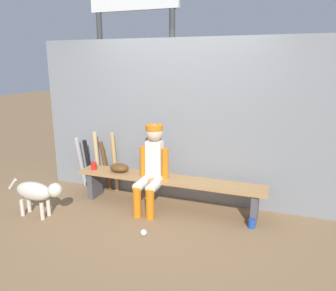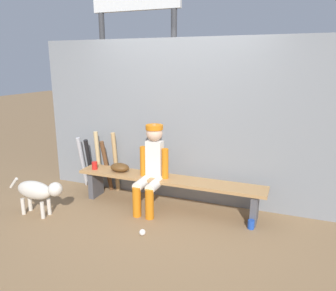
% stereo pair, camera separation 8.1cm
% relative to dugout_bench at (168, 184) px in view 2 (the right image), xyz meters
% --- Properties ---
extents(ground_plane, '(30.00, 30.00, 0.00)m').
position_rel_dugout_bench_xyz_m(ground_plane, '(0.00, 0.00, -0.34)').
color(ground_plane, olive).
extents(chainlink_fence, '(4.25, 0.03, 2.26)m').
position_rel_dugout_bench_xyz_m(chainlink_fence, '(0.00, 0.38, 0.79)').
color(chainlink_fence, gray).
rests_on(chainlink_fence, ground_plane).
extents(dugout_bench, '(2.60, 0.36, 0.43)m').
position_rel_dugout_bench_xyz_m(dugout_bench, '(0.00, 0.00, 0.00)').
color(dugout_bench, '#AD7F4C').
rests_on(dugout_bench, ground_plane).
extents(player_seated, '(0.41, 0.55, 1.15)m').
position_rel_dugout_bench_xyz_m(player_seated, '(-0.19, -0.11, 0.28)').
color(player_seated, silver).
rests_on(player_seated, ground_plane).
extents(baseball_glove, '(0.28, 0.20, 0.12)m').
position_rel_dugout_bench_xyz_m(baseball_glove, '(-0.74, 0.00, 0.15)').
color(baseball_glove, '#593819').
rests_on(baseball_glove, dugout_bench).
extents(bat_wood_tan, '(0.07, 0.16, 0.93)m').
position_rel_dugout_bench_xyz_m(bat_wood_tan, '(-0.97, 0.28, 0.12)').
color(bat_wood_tan, tan).
rests_on(bat_wood_tan, ground_plane).
extents(bat_wood_dark, '(0.10, 0.24, 0.82)m').
position_rel_dugout_bench_xyz_m(bat_wood_dark, '(-1.08, 0.21, 0.07)').
color(bat_wood_dark, brown).
rests_on(bat_wood_dark, ground_plane).
extents(bat_wood_natural, '(0.07, 0.14, 0.93)m').
position_rel_dugout_bench_xyz_m(bat_wood_natural, '(-1.25, 0.25, 0.12)').
color(bat_wood_natural, tan).
rests_on(bat_wood_natural, ground_plane).
extents(bat_aluminum_black, '(0.11, 0.26, 0.80)m').
position_rel_dugout_bench_xyz_m(bat_aluminum_black, '(-1.43, 0.26, 0.06)').
color(bat_aluminum_black, black).
rests_on(bat_aluminum_black, ground_plane).
extents(bat_aluminum_silver, '(0.09, 0.21, 0.82)m').
position_rel_dugout_bench_xyz_m(bat_aluminum_silver, '(-1.56, 0.26, 0.07)').
color(bat_aluminum_silver, '#B7B7BC').
rests_on(bat_aluminum_silver, ground_plane).
extents(baseball, '(0.07, 0.07, 0.07)m').
position_rel_dugout_bench_xyz_m(baseball, '(-0.01, -0.80, -0.31)').
color(baseball, white).
rests_on(baseball, ground_plane).
extents(cup_on_ground, '(0.08, 0.08, 0.11)m').
position_rel_dugout_bench_xyz_m(cup_on_ground, '(1.14, -0.18, -0.29)').
color(cup_on_ground, '#1E47AD').
rests_on(cup_on_ground, ground_plane).
extents(cup_on_bench, '(0.08, 0.08, 0.11)m').
position_rel_dugout_bench_xyz_m(cup_on_bench, '(-1.13, -0.04, 0.15)').
color(cup_on_bench, red).
rests_on(cup_on_bench, dugout_bench).
extents(scoreboard, '(1.88, 0.27, 3.90)m').
position_rel_dugout_bench_xyz_m(scoreboard, '(-1.08, 1.42, 2.34)').
color(scoreboard, '#3F3F42').
rests_on(scoreboard, ground_plane).
extents(dog, '(0.84, 0.20, 0.49)m').
position_rel_dugout_bench_xyz_m(dog, '(-1.48, -0.82, -0.01)').
color(dog, beige).
rests_on(dog, ground_plane).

